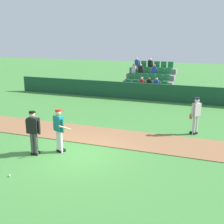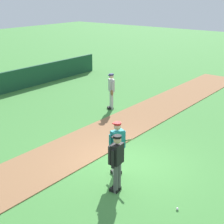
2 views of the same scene
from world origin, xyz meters
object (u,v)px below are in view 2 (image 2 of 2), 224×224
batter_teal_jersey (117,146)px  runner_grey_jersey (111,90)px  umpire_home_plate (117,160)px  baseball (177,209)px

batter_teal_jersey → runner_grey_jersey: size_ratio=1.00×
umpire_home_plate → runner_grey_jersey: same height
batter_teal_jersey → umpire_home_plate: (-0.78, -0.57, 0.03)m
umpire_home_plate → runner_grey_jersey: bearing=39.4°
batter_teal_jersey → baseball: size_ratio=23.78×
umpire_home_plate → baseball: bearing=-81.8°
umpire_home_plate → baseball: umpire_home_plate is taller
runner_grey_jersey → umpire_home_plate: bearing=-140.6°
batter_teal_jersey → umpire_home_plate: 0.97m
batter_teal_jersey → runner_grey_jersey: 6.33m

